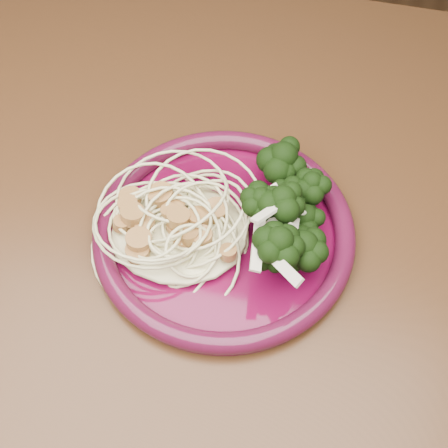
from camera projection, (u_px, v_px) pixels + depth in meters
dining_table at (242, 331)px, 0.60m from camera, size 1.20×0.80×0.75m
dinner_plate at (224, 232)px, 0.54m from camera, size 0.28×0.28×0.02m
spaghetti_pile at (177, 226)px, 0.53m from camera, size 0.14×0.13×0.03m
scallop_cluster at (175, 204)px, 0.50m from camera, size 0.13×0.13×0.03m
broccoli_pile at (282, 217)px, 0.52m from camera, size 0.12×0.16×0.05m
onion_garnish at (285, 195)px, 0.49m from camera, size 0.08×0.10×0.05m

